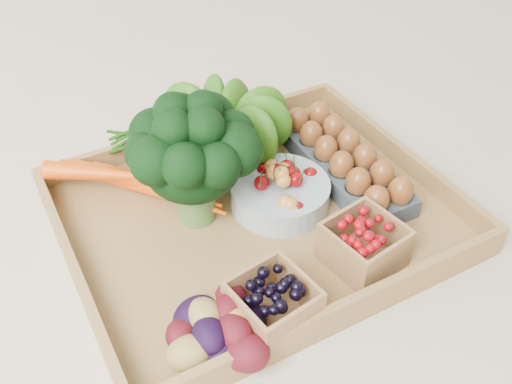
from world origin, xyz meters
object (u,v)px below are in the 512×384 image
broccoli (194,179)px  egg_carton (343,167)px  cherry_bowl (280,194)px  tray (256,218)px

broccoli → egg_carton: broccoli is taller
egg_carton → cherry_bowl: bearing=-173.0°
cherry_bowl → egg_carton: (0.12, 0.01, -0.00)m
broccoli → cherry_bowl: 0.14m
broccoli → cherry_bowl: bearing=-15.5°
broccoli → egg_carton: 0.25m
tray → cherry_bowl: bearing=6.4°
cherry_bowl → egg_carton: size_ratio=0.55×
tray → broccoli: bearing=153.7°
tray → egg_carton: size_ratio=2.02×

